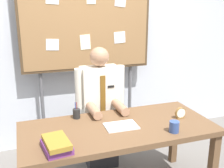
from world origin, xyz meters
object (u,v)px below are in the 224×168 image
object	(u,v)px
desk	(118,134)
pen_holder	(76,113)
person	(100,113)
coffee_mug	(174,127)
bulletin_board	(87,22)
book_stack	(57,145)
desk_clock	(180,113)
open_notebook	(121,126)

from	to	relation	value
desk	pen_holder	size ratio (longest dim) A/B	10.93
person	coffee_mug	world-z (taller)	person
pen_holder	bulletin_board	bearing A→B (deg)	67.44
book_stack	desk_clock	world-z (taller)	desk_clock
open_notebook	desk_clock	distance (m)	0.61
desk	desk_clock	bearing A→B (deg)	-2.56
desk	open_notebook	world-z (taller)	open_notebook
book_stack	pen_holder	size ratio (longest dim) A/B	1.90
coffee_mug	open_notebook	bearing A→B (deg)	147.37
desk	bulletin_board	world-z (taller)	bulletin_board
book_stack	pen_holder	bearing A→B (deg)	64.03
open_notebook	desk_clock	world-z (taller)	desk_clock
person	open_notebook	size ratio (longest dim) A/B	4.69
desk	pen_holder	xyz separation A→B (m)	(-0.32, 0.30, 0.13)
open_notebook	pen_holder	size ratio (longest dim) A/B	1.82
desk	person	distance (m)	0.57
person	pen_holder	size ratio (longest dim) A/B	8.52
person	pen_holder	bearing A→B (deg)	-140.06
coffee_mug	book_stack	bearing A→B (deg)	178.66
coffee_mug	pen_holder	world-z (taller)	pen_holder
open_notebook	pen_holder	world-z (taller)	pen_holder
open_notebook	book_stack	bearing A→B (deg)	-159.47
bulletin_board	desk_clock	xyz separation A→B (m)	(0.63, -1.10, -0.82)
person	desk_clock	size ratio (longest dim) A/B	12.20
person	desk_clock	xyz separation A→B (m)	(0.63, -0.60, 0.14)
bulletin_board	open_notebook	bearing A→B (deg)	-88.94
open_notebook	pen_holder	bearing A→B (deg)	136.60
book_stack	bulletin_board	bearing A→B (deg)	66.00
bulletin_board	coffee_mug	world-z (taller)	bulletin_board
desk	person	bearing A→B (deg)	90.00
desk	open_notebook	distance (m)	0.09
bulletin_board	desk	bearing A→B (deg)	-90.00
pen_holder	coffee_mug	bearing A→B (deg)	-38.03
desk_clock	open_notebook	bearing A→B (deg)	179.23
bulletin_board	pen_holder	size ratio (longest dim) A/B	13.83
pen_holder	desk_clock	bearing A→B (deg)	-19.11
desk_clock	desk	bearing A→B (deg)	177.44
coffee_mug	pen_holder	distance (m)	0.93
bulletin_board	coffee_mug	bearing A→B (deg)	-72.94
coffee_mug	pen_holder	size ratio (longest dim) A/B	0.62
bulletin_board	desk_clock	world-z (taller)	bulletin_board
desk	coffee_mug	distance (m)	0.51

